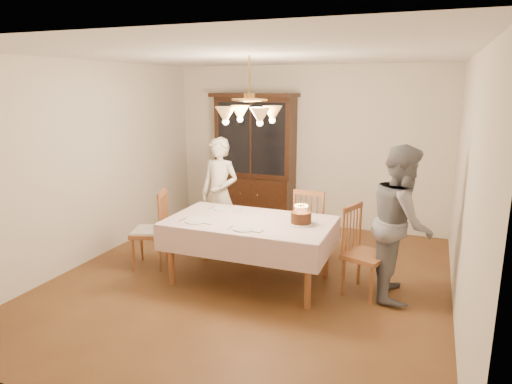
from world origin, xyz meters
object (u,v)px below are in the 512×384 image
at_px(elderly_woman, 220,194).
at_px(chair_far_side, 312,229).
at_px(dining_table, 250,226).
at_px(birthday_cake, 301,218).
at_px(china_hutch, 255,162).

bearing_deg(elderly_woman, chair_far_side, 7.87).
bearing_deg(dining_table, elderly_woman, 132.26).
xyz_separation_m(dining_table, elderly_woman, (-0.82, 0.90, 0.11)).
height_order(dining_table, elderly_woman, elderly_woman).
distance_m(dining_table, birthday_cake, 0.62).
xyz_separation_m(china_hutch, elderly_woman, (-0.00, -1.35, -0.25)).
height_order(dining_table, china_hutch, china_hutch).
distance_m(dining_table, chair_far_side, 1.06).
xyz_separation_m(elderly_woman, birthday_cake, (1.42, -0.83, 0.03)).
distance_m(china_hutch, elderly_woman, 1.37).
bearing_deg(dining_table, china_hutch, 109.97).
relative_size(dining_table, elderly_woman, 1.19).
relative_size(china_hutch, elderly_woman, 1.36).
height_order(china_hutch, chair_far_side, china_hutch).
bearing_deg(chair_far_side, elderly_woman, 179.52).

